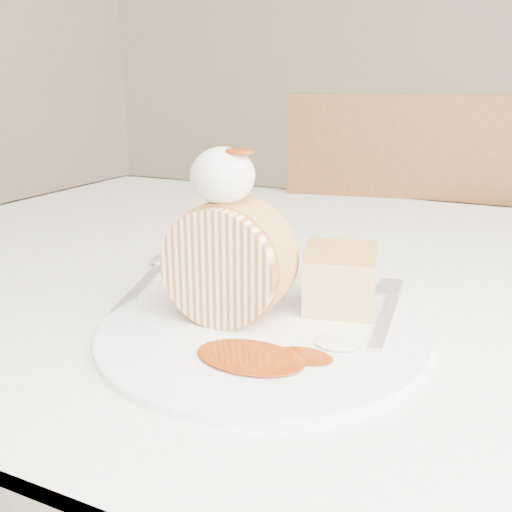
% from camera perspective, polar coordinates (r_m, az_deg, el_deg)
% --- Properties ---
extents(table, '(1.40, 0.90, 0.75)m').
position_cam_1_polar(table, '(0.71, 11.46, -8.39)').
color(table, silver).
rests_on(table, ground).
extents(chair_far, '(0.52, 0.52, 0.94)m').
position_cam_1_polar(chair_far, '(1.29, 13.75, -2.70)').
color(chair_far, brown).
rests_on(chair_far, ground).
extents(plate, '(0.34, 0.34, 0.01)m').
position_cam_1_polar(plate, '(0.50, 0.56, -7.55)').
color(plate, white).
rests_on(plate, table).
extents(roulade_slice, '(0.11, 0.06, 0.10)m').
position_cam_1_polar(roulade_slice, '(0.50, -2.76, -0.63)').
color(roulade_slice, '#F8E8AD').
rests_on(roulade_slice, plate).
extents(cake_chunk, '(0.07, 0.07, 0.05)m').
position_cam_1_polar(cake_chunk, '(0.53, 8.36, -2.68)').
color(cake_chunk, tan).
rests_on(cake_chunk, plate).
extents(whipped_cream, '(0.05, 0.05, 0.05)m').
position_cam_1_polar(whipped_cream, '(0.48, -3.35, 8.02)').
color(whipped_cream, silver).
rests_on(whipped_cream, roulade_slice).
extents(caramel_drizzle, '(0.03, 0.02, 0.01)m').
position_cam_1_polar(caramel_drizzle, '(0.47, -1.74, 11.14)').
color(caramel_drizzle, '#7A2705').
rests_on(caramel_drizzle, whipped_cream).
extents(caramel_pool, '(0.10, 0.08, 0.00)m').
position_cam_1_polar(caramel_pool, '(0.44, -0.60, -10.03)').
color(caramel_pool, '#7A2705').
rests_on(caramel_pool, plate).
extents(fork, '(0.04, 0.17, 0.00)m').
position_cam_1_polar(fork, '(0.52, 12.78, -6.37)').
color(fork, silver).
rests_on(fork, plate).
extents(spoon, '(0.08, 0.18, 0.00)m').
position_cam_1_polar(spoon, '(0.61, -11.41, -3.10)').
color(spoon, silver).
rests_on(spoon, table).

